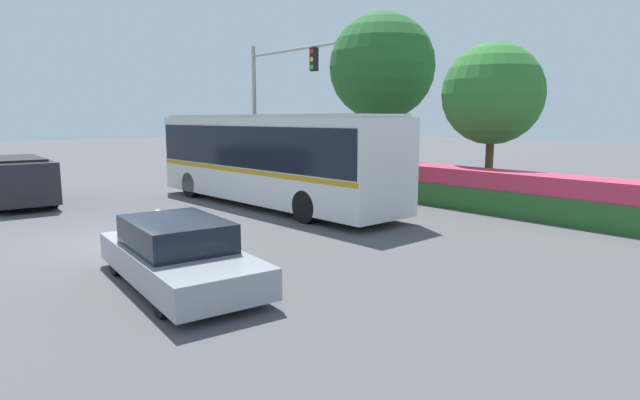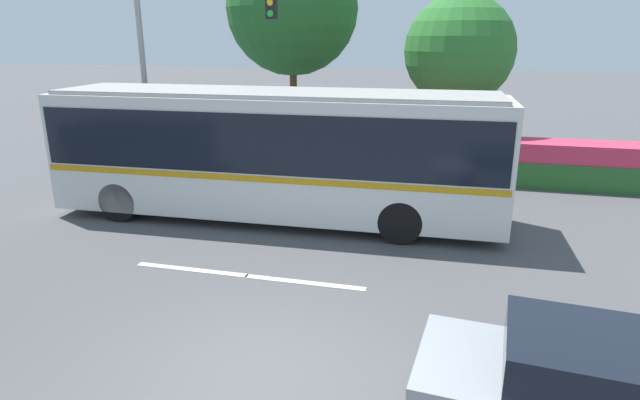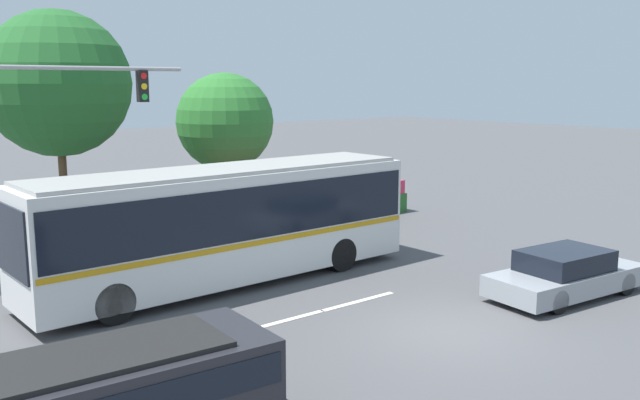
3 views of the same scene
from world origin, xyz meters
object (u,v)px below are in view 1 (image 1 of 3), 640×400
sedan_foreground (178,254)px  street_tree_left (382,67)px  city_bus (270,154)px  suv_left_lane (18,177)px  street_tree_centre (493,94)px  traffic_light_pole (272,93)px

sedan_foreground → street_tree_left: bearing=125.0°
city_bus → street_tree_left: bearing=-78.2°
suv_left_lane → street_tree_centre: (10.46, 14.06, 3.01)m
suv_left_lane → street_tree_centre: street_tree_centre is taller
street_tree_left → street_tree_centre: street_tree_left is taller
traffic_light_pole → street_tree_centre: bearing=27.7°
suv_left_lane → street_tree_centre: bearing=56.8°
suv_left_lane → traffic_light_pole: 10.49m
city_bus → sedan_foreground: city_bus is taller
sedan_foreground → traffic_light_pole: 14.37m
sedan_foreground → street_tree_left: (-8.13, 14.33, 4.91)m
sedan_foreground → street_tree_centre: size_ratio=0.79×
suv_left_lane → traffic_light_pole: bearing=80.5°
street_tree_left → street_tree_centre: 6.37m
sedan_foreground → street_tree_left: street_tree_left is taller
traffic_light_pole → street_tree_left: street_tree_left is taller
city_bus → street_tree_centre: street_tree_centre is taller
city_bus → street_tree_centre: size_ratio=1.91×
sedan_foreground → street_tree_centre: 14.33m
suv_left_lane → street_tree_left: size_ratio=0.63×
street_tree_centre → street_tree_left: bearing=174.9°
suv_left_lane → street_tree_centre: 17.78m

